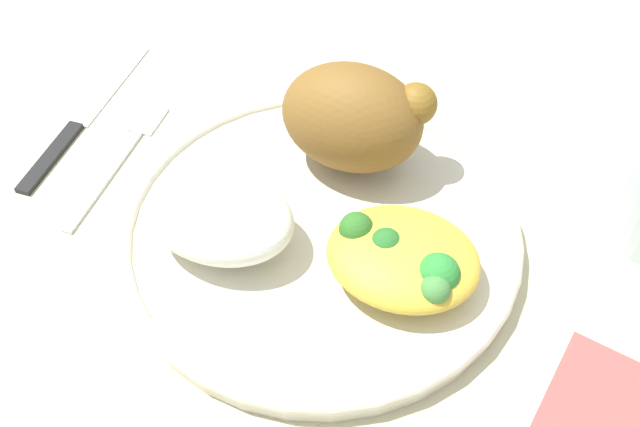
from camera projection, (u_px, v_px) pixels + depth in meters
name	position (u px, v px, depth m)	size (l,w,h in m)	color
ground_plane	(320.00, 241.00, 0.53)	(2.00, 2.00, 0.00)	beige
plate	(320.00, 232.00, 0.52)	(0.28, 0.28, 0.02)	beige
roasted_chicken	(353.00, 117.00, 0.53)	(0.11, 0.07, 0.08)	brown
rice_pile	(219.00, 216.00, 0.49)	(0.10, 0.07, 0.04)	white
mac_cheese_with_broccoli	(403.00, 258.00, 0.48)	(0.10, 0.08, 0.04)	gold
fork	(121.00, 155.00, 0.59)	(0.02, 0.14, 0.01)	silver
knife	(76.00, 124.00, 0.61)	(0.02, 0.19, 0.01)	black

